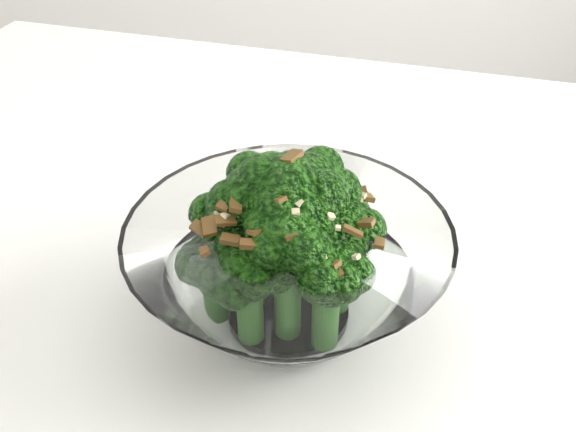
{
  "coord_description": "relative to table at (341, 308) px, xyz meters",
  "views": [
    {
      "loc": [
        0.0,
        -0.54,
        1.09
      ],
      "look_at": [
        0.0,
        -0.2,
        0.84
      ],
      "focal_mm": 40.0,
      "sensor_mm": 36.0,
      "label": 1
    }
  ],
  "objects": [
    {
      "name": "broccoli_dish",
      "position": [
        -0.05,
        -0.08,
        0.12
      ],
      "size": [
        0.22,
        0.22,
        0.14
      ],
      "color": "white",
      "rests_on": "table"
    },
    {
      "name": "table",
      "position": [
        0.0,
        0.0,
        0.0
      ],
      "size": [
        1.37,
        1.09,
        0.75
      ],
      "color": "white",
      "rests_on": "ground"
    }
  ]
}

